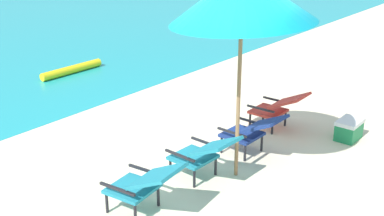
{
  "coord_description": "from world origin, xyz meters",
  "views": [
    {
      "loc": [
        -4.92,
        -3.65,
        3.15
      ],
      "look_at": [
        0.0,
        0.27,
        0.75
      ],
      "focal_mm": 44.82,
      "sensor_mm": 36.0,
      "label": 1
    }
  ],
  "objects_px": {
    "swim_buoy": "(72,69)",
    "lounge_chair_far_left": "(144,183)",
    "lounge_chair_near_left": "(203,152)",
    "lounge_chair_near_right": "(252,130)",
    "lounge_chair_far_right": "(278,106)",
    "cooler_box": "(349,129)"
  },
  "relations": [
    {
      "from": "swim_buoy",
      "to": "lounge_chair_far_left",
      "type": "bearing_deg",
      "value": -120.4
    },
    {
      "from": "swim_buoy",
      "to": "lounge_chair_near_right",
      "type": "height_order",
      "value": "lounge_chair_near_right"
    },
    {
      "from": "lounge_chair_far_right",
      "to": "cooler_box",
      "type": "height_order",
      "value": "lounge_chair_far_right"
    },
    {
      "from": "lounge_chair_near_left",
      "to": "lounge_chair_far_right",
      "type": "relative_size",
      "value": 1.02
    },
    {
      "from": "lounge_chair_near_right",
      "to": "cooler_box",
      "type": "height_order",
      "value": "lounge_chair_near_right"
    },
    {
      "from": "lounge_chair_far_left",
      "to": "lounge_chair_near_right",
      "type": "xyz_separation_m",
      "value": [
        2.08,
        -0.16,
        0.0
      ]
    },
    {
      "from": "swim_buoy",
      "to": "lounge_chair_far_right",
      "type": "relative_size",
      "value": 1.82
    },
    {
      "from": "lounge_chair_near_left",
      "to": "swim_buoy",
      "type": "bearing_deg",
      "value": 69.06
    },
    {
      "from": "swim_buoy",
      "to": "cooler_box",
      "type": "xyz_separation_m",
      "value": [
        0.45,
        -6.29,
        0.06
      ]
    },
    {
      "from": "lounge_chair_near_left",
      "to": "lounge_chair_near_right",
      "type": "distance_m",
      "value": 1.03
    },
    {
      "from": "lounge_chair_far_left",
      "to": "cooler_box",
      "type": "distance_m",
      "value": 3.68
    },
    {
      "from": "lounge_chair_far_left",
      "to": "lounge_chair_far_right",
      "type": "xyz_separation_m",
      "value": [
        3.15,
        0.02,
        0.0
      ]
    },
    {
      "from": "swim_buoy",
      "to": "lounge_chair_far_right",
      "type": "bearing_deg",
      "value": -89.15
    },
    {
      "from": "lounge_chair_far_left",
      "to": "lounge_chair_far_right",
      "type": "height_order",
      "value": "same"
    },
    {
      "from": "lounge_chair_far_right",
      "to": "cooler_box",
      "type": "xyz_separation_m",
      "value": [
        0.37,
        -1.07,
        -0.24
      ]
    },
    {
      "from": "lounge_chair_far_left",
      "to": "lounge_chair_far_right",
      "type": "relative_size",
      "value": 1.06
    },
    {
      "from": "lounge_chair_far_left",
      "to": "lounge_chair_near_right",
      "type": "height_order",
      "value": "same"
    },
    {
      "from": "swim_buoy",
      "to": "lounge_chair_near_right",
      "type": "relative_size",
      "value": 1.8
    },
    {
      "from": "swim_buoy",
      "to": "cooler_box",
      "type": "relative_size",
      "value": 3.37
    },
    {
      "from": "lounge_chair_near_left",
      "to": "lounge_chair_near_right",
      "type": "height_order",
      "value": "same"
    },
    {
      "from": "swim_buoy",
      "to": "lounge_chair_near_left",
      "type": "bearing_deg",
      "value": -110.94
    },
    {
      "from": "lounge_chair_far_left",
      "to": "lounge_chair_near_right",
      "type": "relative_size",
      "value": 1.04
    }
  ]
}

